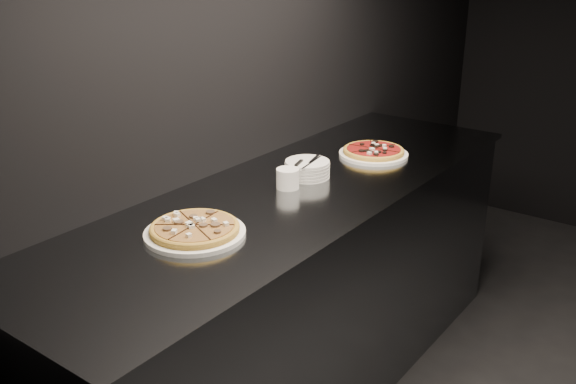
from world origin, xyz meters
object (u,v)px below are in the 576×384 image
Objects in this scene: plate_stack at (307,169)px; cutlery at (307,162)px; counter at (297,292)px; ramekin at (288,178)px; pizza_tomato at (374,152)px; pizza_mushroom at (195,230)px.

plate_stack is 0.93× the size of cutlery.
counter is 0.50m from ramekin.
plate_stack is (-0.08, -0.40, 0.01)m from pizza_tomato.
plate_stack is at bearing 95.29° from ramekin.
plate_stack is at bearing 92.69° from pizza_mushroom.
ramekin is (0.01, -0.14, -0.03)m from cutlery.
pizza_mushroom is at bearing -104.12° from cutlery.
cutlery is (0.01, -0.01, 0.04)m from plate_stack.
counter is 0.72m from pizza_tomato.
pizza_tomato reaches higher than counter.
counter is at bearing -70.58° from plate_stack.
counter is 7.97× the size of pizza_tomato.
pizza_tomato is at bearing 83.23° from ramekin.
cutlery is at bearing 108.39° from counter.
counter is 6.35× the size of pizza_mushroom.
cutlery is at bearing -99.88° from pizza_tomato.
plate_stack is (-0.05, 0.13, 0.49)m from counter.
counter is 0.73m from pizza_mushroom.
counter is at bearing -87.86° from cutlery.
cutlery is at bearing 92.82° from ramekin.
ramekin is (0.01, -0.15, 0.01)m from plate_stack.
ramekin is at bearing -84.71° from plate_stack.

